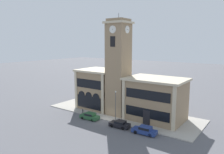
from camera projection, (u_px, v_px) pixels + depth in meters
The scene contains 10 objects.
ground_plane at pixel (105, 120), 46.50m from camera, with size 300.00×300.00×0.00m, color #56565B.
sidewalk_kerb at pixel (122, 113), 51.59m from camera, with size 36.38×12.74×0.15m.
clock_tower at pixel (118, 68), 48.72m from camera, with size 5.06×5.06×22.72m.
town_hall_left_wing at pixel (99, 89), 55.17m from camera, with size 9.86×8.76×9.84m.
town_hall_right_wing at pixel (156, 99), 46.31m from camera, with size 12.41×8.76×9.09m.
parked_car_near at pixel (90, 116), 47.12m from camera, with size 4.41×2.06×1.47m.
parked_car_mid at pixel (120, 124), 42.60m from camera, with size 4.12×2.12×1.36m.
parked_car_far at pixel (145, 130), 39.45m from camera, with size 4.61×2.07×1.49m.
street_lamp at pixel (116, 102), 44.85m from camera, with size 0.36×0.36×6.53m.
bollard at pixel (83, 111), 50.99m from camera, with size 0.18×0.18×1.06m.
Camera 1 is at (27.26, -35.22, 16.36)m, focal length 35.00 mm.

